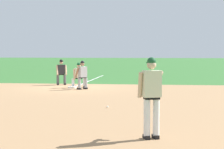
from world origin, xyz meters
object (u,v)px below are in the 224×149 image
object	(u,v)px
first_baseman	(79,74)
baserunner	(82,74)
baseball	(107,107)
pitcher	(152,93)
first_base_bag	(72,87)
umpire	(61,71)

from	to	relation	value
first_baseman	baserunner	bearing A→B (deg)	-159.38
baseball	pitcher	distance (m)	5.43
first_base_bag	baserunner	bearing A→B (deg)	-133.54
first_baseman	baserunner	size ratio (longest dim) A/B	0.92
pitcher	first_baseman	world-z (taller)	pitcher
baserunner	baseball	bearing A→B (deg)	-161.95
baserunner	first_base_bag	bearing A→B (deg)	46.46
first_baseman	umpire	size ratio (longest dim) A/B	0.92
baseball	umpire	size ratio (longest dim) A/B	0.05
pitcher	baserunner	distance (m)	12.48
baseball	first_baseman	xyz separation A→B (m)	(7.75, 2.57, 0.69)
first_base_bag	first_baseman	size ratio (longest dim) A/B	0.28
first_base_bag	umpire	xyz separation A→B (m)	(1.95, 1.06, 0.75)
first_base_bag	baseball	world-z (taller)	first_base_bag
baseball	umpire	bearing A→B (deg)	22.83
pitcher	umpire	distance (m)	15.50
first_base_bag	pitcher	size ratio (longest dim) A/B	0.20
baseball	baserunner	xyz separation A→B (m)	(6.79, 2.21, 0.76)
first_base_bag	umpire	bearing A→B (deg)	28.58
first_base_bag	first_baseman	world-z (taller)	first_baseman
baserunner	umpire	world-z (taller)	same
baseball	baserunner	world-z (taller)	baserunner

